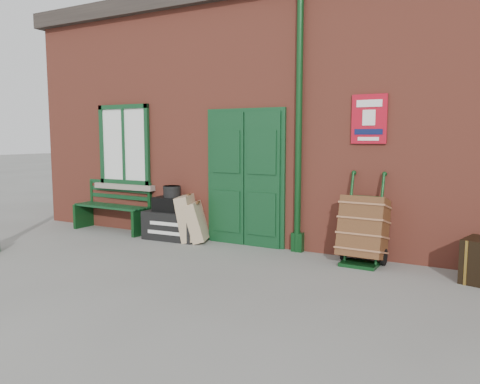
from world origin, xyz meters
The scene contains 9 objects.
ground centered at (0.00, 0.00, 0.00)m, with size 80.00×80.00×0.00m, color gray.
station_building centered at (0.00, 3.49, 2.16)m, with size 10.30×4.30×4.36m.
bench centered at (-3.08, 1.33, 0.50)m, with size 1.61×0.55×0.99m.
houdini_trunk centered at (-1.62, 1.25, 0.25)m, with size 0.99×0.55×0.50m, color black.
strongbox centered at (-1.67, 1.25, 0.62)m, with size 0.55×0.40×0.25m, color black.
hatbox centered at (-1.64, 1.25, 0.84)m, with size 0.30×0.30×0.20m, color black.
suitcase_back centered at (-1.30, 1.25, 0.40)m, with size 0.22×0.55×0.78m, color tan.
suitcase_front centered at (-1.12, 1.25, 0.35)m, with size 0.20×0.50×0.67m, color tan.
porter_trolley centered at (1.72, 1.23, 0.50)m, with size 0.64×0.69×1.28m.
Camera 1 is at (3.30, -5.33, 1.80)m, focal length 35.00 mm.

